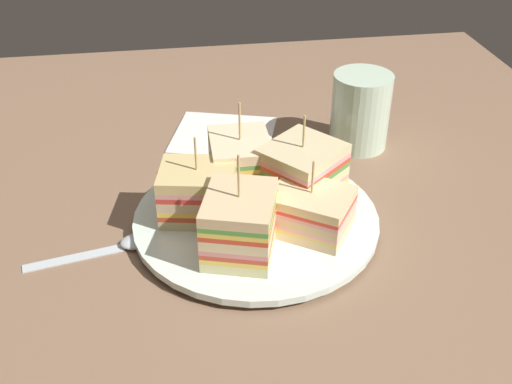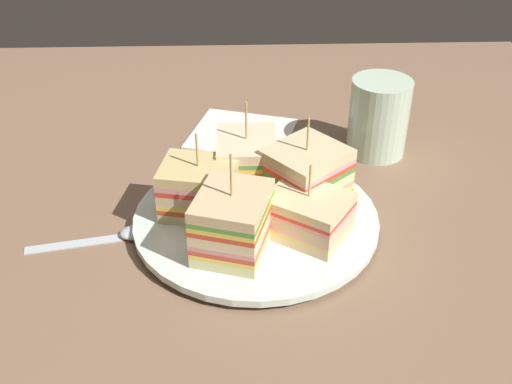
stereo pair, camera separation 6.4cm
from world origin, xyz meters
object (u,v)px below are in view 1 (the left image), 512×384
sandwich_wedge_1 (240,163)px  spoon (122,245)px  chip_pile (251,205)px  napkin (224,134)px  sandwich_wedge_3 (240,224)px  sandwich_wedge_2 (199,192)px  sandwich_wedge_4 (310,211)px  sandwich_wedge_0 (302,173)px  drinking_glass (360,116)px  plate (256,219)px

sandwich_wedge_1 → spoon: bearing=-59.9°
chip_pile → napkin: (-20.74, -0.72, -2.52)cm
sandwich_wedge_3 → napkin: sandwich_wedge_3 is taller
sandwich_wedge_3 → spoon: sandwich_wedge_3 is taller
sandwich_wedge_2 → sandwich_wedge_4: size_ratio=0.94×
sandwich_wedge_3 → sandwich_wedge_1: bearing=8.8°
sandwich_wedge_2 → sandwich_wedge_4: 11.92cm
sandwich_wedge_1 → sandwich_wedge_4: bearing=33.4°
spoon → sandwich_wedge_1: bearing=18.5°
sandwich_wedge_2 → napkin: (-19.71, 4.73, -4.01)cm
sandwich_wedge_3 → napkin: (-26.42, 1.25, -4.42)cm
sandwich_wedge_0 → sandwich_wedge_1: 7.19cm
sandwich_wedge_0 → spoon: sandwich_wedge_0 is taller
sandwich_wedge_4 → napkin: (-24.10, -6.34, -3.49)cm
sandwich_wedge_3 → drinking_glass: (-21.23, 18.60, -0.44)cm
plate → sandwich_wedge_4: sandwich_wedge_4 is taller
sandwich_wedge_0 → napkin: 19.95cm
sandwich_wedge_2 → napkin: size_ratio=0.71×
sandwich_wedge_3 → sandwich_wedge_0: bearing=-27.5°
sandwich_wedge_1 → sandwich_wedge_2: (4.84, -5.11, -0.20)cm
sandwich_wedge_4 → chip_pile: sandwich_wedge_4 is taller
napkin → drinking_glass: size_ratio=1.34×
plate → chip_pile: (-0.13, -0.50, 1.90)cm
chip_pile → drinking_glass: (-15.55, 16.63, 1.45)cm
sandwich_wedge_3 → chip_pile: sandwich_wedge_3 is taller
sandwich_wedge_1 → sandwich_wedge_3: (11.55, -1.63, 0.20)cm
sandwich_wedge_2 → drinking_glass: (-14.52, 22.08, -0.04)cm
plate → napkin: 20.92cm
plate → spoon: bearing=-83.4°
sandwich_wedge_2 → chip_pile: 5.74cm
sandwich_wedge_1 → spoon: (7.66, -13.53, -4.06)cm
sandwich_wedge_3 → chip_pile: size_ratio=1.52×
sandwich_wedge_3 → chip_pile: 6.30cm
sandwich_wedge_4 → drinking_glass: bearing=-86.4°
plate → chip_pile: 1.96cm
sandwich_wedge_0 → drinking_glass: size_ratio=1.08×
plate → sandwich_wedge_0: (-2.61, 5.48, 3.80)cm
sandwich_wedge_2 → sandwich_wedge_3: sandwich_wedge_3 is taller
sandwich_wedge_4 → napkin: 25.17cm
sandwich_wedge_4 → napkin: sandwich_wedge_4 is taller
sandwich_wedge_1 → sandwich_wedge_3: size_ratio=0.95×
sandwich_wedge_3 → sandwich_wedge_4: sandwich_wedge_3 is taller
sandwich_wedge_3 → sandwich_wedge_2: bearing=44.3°
sandwich_wedge_4 → spoon: sandwich_wedge_4 is taller
sandwich_wedge_4 → napkin: bearing=-41.4°
sandwich_wedge_3 → napkin: size_ratio=0.83×
plate → sandwich_wedge_4: (3.23, 5.12, 2.86)cm
chip_pile → drinking_glass: 22.81cm
sandwich_wedge_3 → spoon: bearing=88.8°
spoon → napkin: spoon is taller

